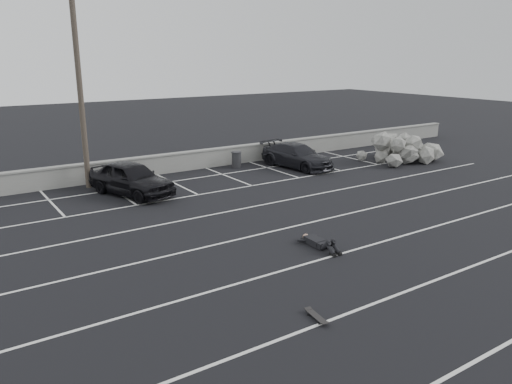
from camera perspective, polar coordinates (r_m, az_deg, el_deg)
ground at (r=15.74m, az=5.44°, el=-8.27°), size 120.00×120.00×0.00m
seawall at (r=27.35m, az=-13.34°, el=2.84°), size 50.00×0.45×1.06m
stall_lines at (r=19.07m, az=-3.14°, el=-3.91°), size 36.00×20.05×0.01m
car_left at (r=23.81m, az=-14.07°, el=1.53°), size 3.24×4.95×1.57m
car_right at (r=28.95m, az=4.71°, el=4.16°), size 2.57×4.93×1.37m
utility_pole at (r=25.16m, az=-19.52°, el=11.54°), size 1.31×0.26×9.84m
trash_bin at (r=28.92m, az=-2.25°, el=3.75°), size 0.63×0.63×0.92m
riprap_pile at (r=32.52m, az=16.64°, el=4.53°), size 4.95×4.34×1.35m
person at (r=17.27m, az=6.72°, el=-5.26°), size 1.12×2.45×0.48m
skateboard at (r=12.76m, az=6.94°, el=-13.96°), size 0.28×0.75×0.09m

